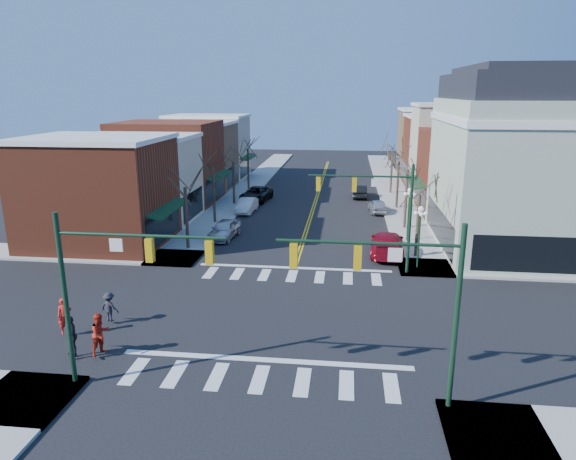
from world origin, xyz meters
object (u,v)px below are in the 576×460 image
(car_right_far, at_px, (360,191))
(car_left_far, at_px, (256,194))
(car_left_mid, at_px, (247,205))
(pedestrian_red_b, at_px, (101,334))
(lamppost_midblock, at_px, (409,205))
(pedestrian_dark_a, at_px, (72,336))
(car_left_near, at_px, (224,229))
(car_right_near, at_px, (387,243))
(car_right_mid, at_px, (378,206))
(pedestrian_red_a, at_px, (65,316))
(lamppost_corner, at_px, (420,227))
(victorian_corner, at_px, (528,160))
(pedestrian_dark_b, at_px, (110,307))

(car_right_far, bearing_deg, car_left_far, 16.65)
(car_left_mid, xyz_separation_m, pedestrian_red_b, (-0.92, -28.82, 0.43))
(lamppost_midblock, xyz_separation_m, pedestrian_dark_a, (-16.75, -20.41, -1.87))
(car_left_near, distance_m, car_left_mid, 9.26)
(car_right_near, distance_m, car_right_mid, 13.47)
(pedestrian_red_a, bearing_deg, lamppost_midblock, 9.09)
(car_left_near, bearing_deg, lamppost_midblock, 8.24)
(lamppost_corner, xyz_separation_m, car_right_near, (-1.80, 3.06, -2.13))
(pedestrian_red_b, bearing_deg, car_right_near, -11.59)
(lamppost_midblock, xyz_separation_m, car_right_near, (-1.80, -3.44, -2.13))
(victorian_corner, height_order, car_left_mid, victorian_corner)
(car_left_mid, height_order, car_right_near, car_right_near)
(car_right_far, height_order, pedestrian_dark_a, pedestrian_dark_a)
(pedestrian_red_b, xyz_separation_m, pedestrian_dark_b, (-1.15, 3.29, -0.19))
(lamppost_midblock, distance_m, car_right_mid, 10.45)
(pedestrian_red_b, bearing_deg, pedestrian_red_a, 84.86)
(car_right_far, bearing_deg, pedestrian_dark_a, 70.54)
(car_left_far, relative_size, pedestrian_red_a, 3.10)
(victorian_corner, relative_size, car_left_far, 2.55)
(car_left_mid, xyz_separation_m, pedestrian_dark_b, (-2.07, -25.53, 0.24))
(victorian_corner, xyz_separation_m, car_right_mid, (-10.10, 10.53, -6.00))
(car_right_mid, bearing_deg, car_left_far, -22.43)
(victorian_corner, relative_size, pedestrian_dark_a, 7.59)
(lamppost_midblock, distance_m, pedestrian_dark_a, 26.47)
(car_left_far, distance_m, pedestrian_dark_a, 34.52)
(pedestrian_dark_b, bearing_deg, pedestrian_red_a, 58.76)
(pedestrian_dark_a, bearing_deg, pedestrian_red_a, 178.74)
(victorian_corner, xyz_separation_m, pedestrian_red_b, (-23.82, -19.67, -5.54))
(lamppost_midblock, height_order, car_right_far, lamppost_midblock)
(car_right_mid, bearing_deg, car_left_mid, 1.13)
(lamppost_midblock, distance_m, pedestrian_dark_b, 23.81)
(car_left_near, bearing_deg, victorian_corner, 6.12)
(car_right_far, relative_size, pedestrian_red_a, 2.41)
(car_right_near, bearing_deg, lamppost_midblock, -113.70)
(car_left_mid, distance_m, pedestrian_red_b, 28.84)
(pedestrian_red_b, bearing_deg, victorian_corner, -22.69)
(pedestrian_red_a, xyz_separation_m, pedestrian_dark_b, (1.52, 1.56, -0.12))
(lamppost_midblock, relative_size, pedestrian_dark_a, 2.31)
(car_right_near, bearing_deg, victorian_corner, -159.85)
(victorian_corner, height_order, car_right_near, victorian_corner)
(car_left_near, relative_size, car_right_near, 0.77)
(pedestrian_red_a, bearing_deg, car_right_mid, 23.77)
(car_right_near, bearing_deg, car_right_far, -81.67)
(lamppost_corner, relative_size, car_left_mid, 1.03)
(car_left_mid, xyz_separation_m, car_left_far, (0.00, 5.39, 0.08))
(car_left_mid, bearing_deg, car_left_far, 92.97)
(pedestrian_red_a, height_order, pedestrian_red_b, pedestrian_red_b)
(lamppost_midblock, bearing_deg, pedestrian_red_b, -127.58)
(pedestrian_dark_b, bearing_deg, car_left_near, -84.25)
(lamppost_corner, relative_size, car_left_far, 0.77)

